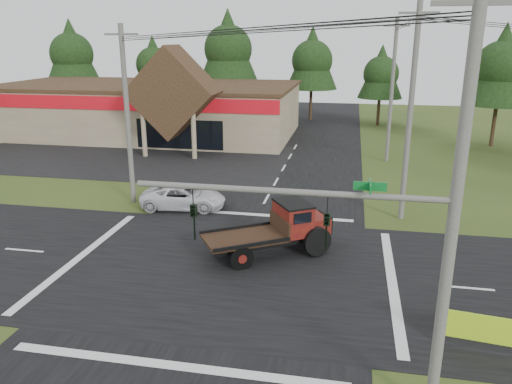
# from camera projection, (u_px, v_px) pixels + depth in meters

# --- Properties ---
(ground) EXTENTS (120.00, 120.00, 0.00)m
(ground) POSITION_uv_depth(u_px,v_px,m) (228.00, 268.00, 21.95)
(ground) COLOR #314418
(ground) RESTS_ON ground
(road_ns) EXTENTS (12.00, 120.00, 0.02)m
(road_ns) POSITION_uv_depth(u_px,v_px,m) (228.00, 268.00, 21.95)
(road_ns) COLOR black
(road_ns) RESTS_ON ground
(road_ew) EXTENTS (120.00, 12.00, 0.02)m
(road_ew) POSITION_uv_depth(u_px,v_px,m) (228.00, 268.00, 21.94)
(road_ew) COLOR black
(road_ew) RESTS_ON ground
(parking_apron) EXTENTS (28.00, 14.00, 0.02)m
(parking_apron) POSITION_uv_depth(u_px,v_px,m) (122.00, 157.00, 42.29)
(parking_apron) COLOR black
(parking_apron) RESTS_ON ground
(cvs_building) EXTENTS (30.40, 18.20, 9.19)m
(cvs_building) POSITION_uv_depth(u_px,v_px,m) (149.00, 108.00, 51.70)
(cvs_building) COLOR gray
(cvs_building) RESTS_ON ground
(traffic_signal_mast) EXTENTS (8.12, 0.24, 7.00)m
(traffic_signal_mast) POSITION_uv_depth(u_px,v_px,m) (378.00, 256.00, 12.56)
(traffic_signal_mast) COLOR #595651
(traffic_signal_mast) RESTS_ON ground
(utility_pole_nr) EXTENTS (2.00, 0.30, 11.00)m
(utility_pole_nr) POSITION_uv_depth(u_px,v_px,m) (454.00, 215.00, 11.90)
(utility_pole_nr) COLOR #595651
(utility_pole_nr) RESTS_ON ground
(utility_pole_nw) EXTENTS (2.00, 0.30, 10.50)m
(utility_pole_nw) POSITION_uv_depth(u_px,v_px,m) (127.00, 115.00, 29.30)
(utility_pole_nw) COLOR #595651
(utility_pole_nw) RESTS_ON ground
(utility_pole_ne) EXTENTS (2.00, 0.30, 11.50)m
(utility_pole_ne) POSITION_uv_depth(u_px,v_px,m) (410.00, 113.00, 26.28)
(utility_pole_ne) COLOR #595651
(utility_pole_ne) RESTS_ON ground
(utility_pole_n) EXTENTS (2.00, 0.30, 11.20)m
(utility_pole_n) POSITION_uv_depth(u_px,v_px,m) (392.00, 90.00, 39.46)
(utility_pole_n) COLOR #595651
(utility_pole_n) RESTS_ON ground
(tree_row_a) EXTENTS (6.72, 6.72, 12.12)m
(tree_row_a) POSITION_uv_depth(u_px,v_px,m) (71.00, 52.00, 62.50)
(tree_row_a) COLOR #332316
(tree_row_a) RESTS_ON ground
(tree_row_b) EXTENTS (5.60, 5.60, 10.10)m
(tree_row_b) POSITION_uv_depth(u_px,v_px,m) (153.00, 63.00, 62.98)
(tree_row_b) COLOR #332316
(tree_row_b) RESTS_ON ground
(tree_row_c) EXTENTS (7.28, 7.28, 13.13)m
(tree_row_c) POSITION_uv_depth(u_px,v_px,m) (228.00, 47.00, 59.65)
(tree_row_c) COLOR #332316
(tree_row_c) RESTS_ON ground
(tree_row_d) EXTENTS (6.16, 6.16, 11.11)m
(tree_row_d) POSITION_uv_depth(u_px,v_px,m) (312.00, 59.00, 59.19)
(tree_row_d) COLOR #332316
(tree_row_d) RESTS_ON ground
(tree_row_e) EXTENTS (5.04, 5.04, 9.09)m
(tree_row_e) POSITION_uv_depth(u_px,v_px,m) (381.00, 72.00, 56.27)
(tree_row_e) COLOR #332316
(tree_row_e) RESTS_ON ground
(tree_side_ne) EXTENTS (6.16, 6.16, 11.11)m
(tree_side_ne) POSITION_uv_depth(u_px,v_px,m) (502.00, 65.00, 44.69)
(tree_side_ne) COLOR #332316
(tree_side_ne) RESTS_ON ground
(antique_flatbed_truck) EXTENTS (6.24, 5.10, 2.49)m
(antique_flatbed_truck) POSITION_uv_depth(u_px,v_px,m) (269.00, 230.00, 22.94)
(antique_flatbed_truck) COLOR #550C0E
(antique_flatbed_truck) RESTS_ON ground
(roadside_banner) EXTENTS (3.93, 0.66, 1.35)m
(roadside_banner) POSITION_uv_depth(u_px,v_px,m) (507.00, 337.00, 15.74)
(roadside_banner) COLOR #A6D41C
(roadside_banner) RESTS_ON ground
(white_pickup) EXTENTS (5.18, 2.83, 1.38)m
(white_pickup) POSITION_uv_depth(u_px,v_px,m) (183.00, 197.00, 29.51)
(white_pickup) COLOR silver
(white_pickup) RESTS_ON ground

